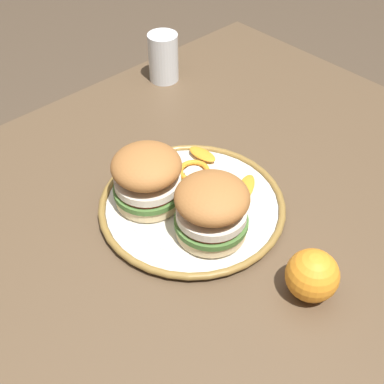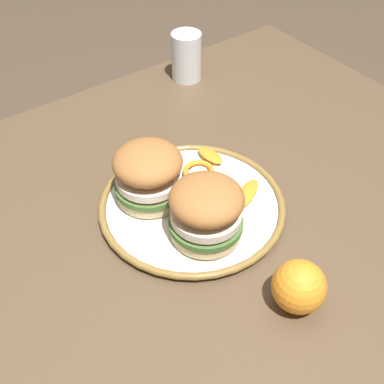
{
  "view_description": "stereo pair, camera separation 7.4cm",
  "coord_description": "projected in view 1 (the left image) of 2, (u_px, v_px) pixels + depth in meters",
  "views": [
    {
      "loc": [
        0.4,
        0.4,
        1.32
      ],
      "look_at": [
        -0.01,
        -0.04,
        0.74
      ],
      "focal_mm": 47.47,
      "sensor_mm": 36.0,
      "label": 1
    },
    {
      "loc": [
        0.35,
        0.45,
        1.32
      ],
      "look_at": [
        -0.01,
        -0.04,
        0.74
      ],
      "focal_mm": 47.47,
      "sensor_mm": 36.0,
      "label": 2
    }
  ],
  "objects": [
    {
      "name": "sandwich_half_left",
      "position": [
        212.0,
        209.0,
        0.77
      ],
      "size": [
        0.14,
        0.14,
        0.1
      ],
      "color": "beige",
      "rests_on": "dinner_plate"
    },
    {
      "name": "orange_peel_curled",
      "position": [
        207.0,
        193.0,
        0.86
      ],
      "size": [
        0.06,
        0.06,
        0.01
      ],
      "color": "orange",
      "rests_on": "dinner_plate"
    },
    {
      "name": "dinner_plate",
      "position": [
        192.0,
        205.0,
        0.86
      ],
      "size": [
        0.32,
        0.32,
        0.02
      ],
      "color": "silver",
      "rests_on": "dining_table"
    },
    {
      "name": "orange_peel_strip_short",
      "position": [
        244.0,
        189.0,
        0.87
      ],
      "size": [
        0.08,
        0.06,
        0.01
      ],
      "color": "orange",
      "rests_on": "dinner_plate"
    },
    {
      "name": "orange_peel_strip_long",
      "position": [
        202.0,
        154.0,
        0.94
      ],
      "size": [
        0.03,
        0.06,
        0.01
      ],
      "color": "orange",
      "rests_on": "dinner_plate"
    },
    {
      "name": "whole_orange",
      "position": [
        312.0,
        275.0,
        0.72
      ],
      "size": [
        0.08,
        0.08,
        0.08
      ],
      "primitive_type": "sphere",
      "color": "orange",
      "rests_on": "dining_table"
    },
    {
      "name": "drinking_glass",
      "position": [
        163.0,
        60.0,
        1.14
      ],
      "size": [
        0.07,
        0.07,
        0.11
      ],
      "color": "white",
      "rests_on": "dining_table"
    },
    {
      "name": "sandwich_half_right",
      "position": [
        147.0,
        177.0,
        0.82
      ],
      "size": [
        0.12,
        0.12,
        0.1
      ],
      "color": "beige",
      "rests_on": "dinner_plate"
    },
    {
      "name": "orange_peel_small_curl",
      "position": [
        194.0,
        171.0,
        0.9
      ],
      "size": [
        0.08,
        0.08,
        0.01
      ],
      "color": "orange",
      "rests_on": "dinner_plate"
    },
    {
      "name": "dining_table",
      "position": [
        203.0,
        261.0,
        0.9
      ],
      "size": [
        1.19,
        0.97,
        0.7
      ],
      "color": "brown",
      "rests_on": "ground"
    }
  ]
}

